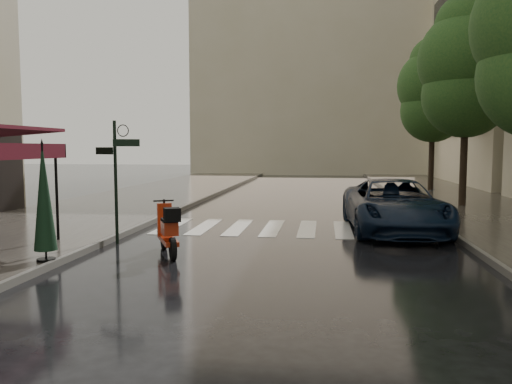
# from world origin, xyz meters

# --- Properties ---
(ground) EXTENTS (120.00, 120.00, 0.00)m
(ground) POSITION_xyz_m (0.00, 0.00, 0.00)
(ground) COLOR black
(ground) RESTS_ON ground
(sidewalk_near) EXTENTS (6.00, 60.00, 0.12)m
(sidewalk_near) POSITION_xyz_m (-4.50, 12.00, 0.06)
(sidewalk_near) COLOR #38332D
(sidewalk_near) RESTS_ON ground
(sidewalk_far) EXTENTS (5.50, 60.00, 0.12)m
(sidewalk_far) POSITION_xyz_m (10.25, 12.00, 0.06)
(sidewalk_far) COLOR #38332D
(sidewalk_far) RESTS_ON ground
(curb_near) EXTENTS (0.12, 60.00, 0.16)m
(curb_near) POSITION_xyz_m (-1.45, 12.00, 0.07)
(curb_near) COLOR #595651
(curb_near) RESTS_ON ground
(curb_far) EXTENTS (0.12, 60.00, 0.16)m
(curb_far) POSITION_xyz_m (7.45, 12.00, 0.07)
(curb_far) COLOR #595651
(curb_far) RESTS_ON ground
(crosswalk) EXTENTS (7.85, 3.20, 0.01)m
(crosswalk) POSITION_xyz_m (2.98, 6.00, 0.01)
(crosswalk) COLOR silver
(crosswalk) RESTS_ON ground
(signpost) EXTENTS (1.17, 0.29, 3.10)m
(signpost) POSITION_xyz_m (-1.19, 3.00, 1.83)
(signpost) COLOR black
(signpost) RESTS_ON ground
(backdrop_building) EXTENTS (22.00, 6.00, 20.00)m
(backdrop_building) POSITION_xyz_m (3.00, 38.00, 10.00)
(backdrop_building) COLOR tan
(backdrop_building) RESTS_ON ground
(tree_mid) EXTENTS (3.80, 3.80, 8.34)m
(tree_mid) POSITION_xyz_m (9.50, 12.00, 5.59)
(tree_mid) COLOR black
(tree_mid) RESTS_ON sidewalk_far
(tree_far) EXTENTS (3.80, 3.80, 8.16)m
(tree_far) POSITION_xyz_m (9.70, 19.00, 5.46)
(tree_far) COLOR black
(tree_far) RESTS_ON sidewalk_far
(scooter) EXTENTS (0.99, 1.66, 1.19)m
(scooter) POSITION_xyz_m (0.49, 1.92, 0.55)
(scooter) COLOR black
(scooter) RESTS_ON ground
(parked_car) EXTENTS (2.80, 5.58, 1.52)m
(parked_car) POSITION_xyz_m (5.99, 5.85, 0.76)
(parked_car) COLOR black
(parked_car) RESTS_ON ground
(parasol_back) EXTENTS (0.46, 0.46, 2.44)m
(parasol_back) POSITION_xyz_m (-1.65, 0.50, 1.43)
(parasol_back) COLOR black
(parasol_back) RESTS_ON sidewalk_near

